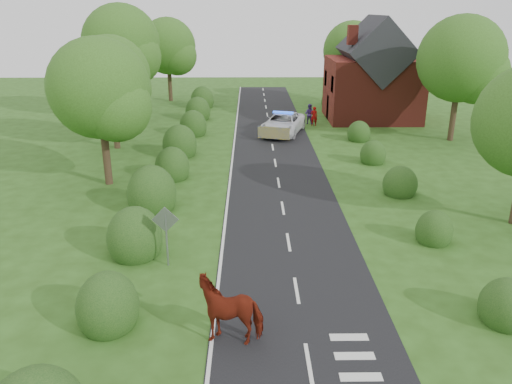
{
  "coord_description": "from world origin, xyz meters",
  "views": [
    {
      "loc": [
        -1.68,
        -15.86,
        9.74
      ],
      "look_at": [
        -1.4,
        6.94,
        1.3
      ],
      "focal_mm": 35.0,
      "sensor_mm": 36.0,
      "label": 1
    }
  ],
  "objects_px": {
    "road_sign": "(166,228)",
    "pedestrian_red": "(314,116)",
    "pedestrian_purple": "(309,114)",
    "police_van": "(283,124)",
    "cow": "(231,311)"
  },
  "relations": [
    {
      "from": "road_sign",
      "to": "pedestrian_purple",
      "type": "height_order",
      "value": "road_sign"
    },
    {
      "from": "cow",
      "to": "road_sign",
      "type": "bearing_deg",
      "value": -146.29
    },
    {
      "from": "pedestrian_red",
      "to": "pedestrian_purple",
      "type": "relative_size",
      "value": 0.95
    },
    {
      "from": "road_sign",
      "to": "pedestrian_red",
      "type": "relative_size",
      "value": 1.5
    },
    {
      "from": "cow",
      "to": "pedestrian_purple",
      "type": "relative_size",
      "value": 1.37
    },
    {
      "from": "police_van",
      "to": "pedestrian_red",
      "type": "distance_m",
      "value": 4.11
    },
    {
      "from": "pedestrian_red",
      "to": "road_sign",
      "type": "bearing_deg",
      "value": 74.43
    },
    {
      "from": "road_sign",
      "to": "cow",
      "type": "height_order",
      "value": "road_sign"
    },
    {
      "from": "police_van",
      "to": "pedestrian_red",
      "type": "bearing_deg",
      "value": 62.03
    },
    {
      "from": "police_van",
      "to": "pedestrian_purple",
      "type": "height_order",
      "value": "police_van"
    },
    {
      "from": "police_van",
      "to": "pedestrian_red",
      "type": "height_order",
      "value": "police_van"
    },
    {
      "from": "road_sign",
      "to": "pedestrian_red",
      "type": "bearing_deg",
      "value": 70.52
    },
    {
      "from": "road_sign",
      "to": "police_van",
      "type": "relative_size",
      "value": 0.38
    },
    {
      "from": "road_sign",
      "to": "pedestrian_purple",
      "type": "xyz_separation_m",
      "value": [
        8.6,
        26.01,
        -0.76
      ]
    },
    {
      "from": "cow",
      "to": "pedestrian_red",
      "type": "distance_m",
      "value": 30.45
    }
  ]
}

